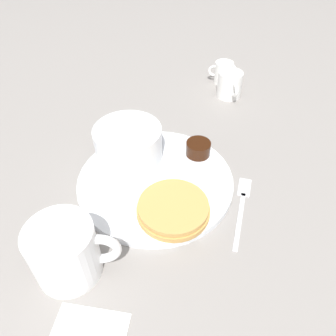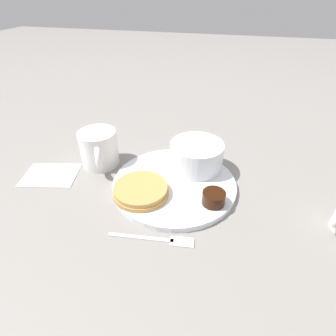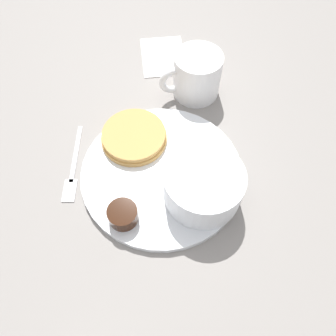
# 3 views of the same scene
# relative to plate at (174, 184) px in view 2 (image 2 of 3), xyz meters

# --- Properties ---
(ground_plane) EXTENTS (4.00, 4.00, 0.00)m
(ground_plane) POSITION_rel_plate_xyz_m (0.00, 0.00, -0.01)
(ground_plane) COLOR gray
(plate) EXTENTS (0.26, 0.26, 0.01)m
(plate) POSITION_rel_plate_xyz_m (0.00, 0.00, 0.00)
(plate) COLOR white
(plate) RESTS_ON ground_plane
(pancake_stack) EXTENTS (0.11, 0.11, 0.02)m
(pancake_stack) POSITION_rel_plate_xyz_m (0.06, 0.05, 0.01)
(pancake_stack) COLOR tan
(pancake_stack) RESTS_ON plate
(bowl) EXTENTS (0.12, 0.12, 0.06)m
(bowl) POSITION_rel_plate_xyz_m (-0.03, -0.07, 0.04)
(bowl) COLOR white
(bowl) RESTS_ON plate
(syrup_cup) EXTENTS (0.04, 0.04, 0.03)m
(syrup_cup) POSITION_rel_plate_xyz_m (-0.09, 0.05, 0.02)
(syrup_cup) COLOR black
(syrup_cup) RESTS_ON plate
(butter_ramekin) EXTENTS (0.05, 0.05, 0.05)m
(butter_ramekin) POSITION_rel_plate_xyz_m (-0.06, -0.08, 0.02)
(butter_ramekin) COLOR white
(butter_ramekin) RESTS_ON plate
(coffee_mug) EXTENTS (0.09, 0.11, 0.08)m
(coffee_mug) POSITION_rel_plate_xyz_m (0.19, -0.04, 0.04)
(coffee_mug) COLOR white
(coffee_mug) RESTS_ON ground_plane
(fork) EXTENTS (0.15, 0.03, 0.00)m
(fork) POSITION_rel_plate_xyz_m (-0.01, 0.15, -0.00)
(fork) COLOR silver
(fork) RESTS_ON ground_plane
(napkin) EXTENTS (0.13, 0.11, 0.00)m
(napkin) POSITION_rel_plate_xyz_m (0.28, 0.03, -0.00)
(napkin) COLOR white
(napkin) RESTS_ON ground_plane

